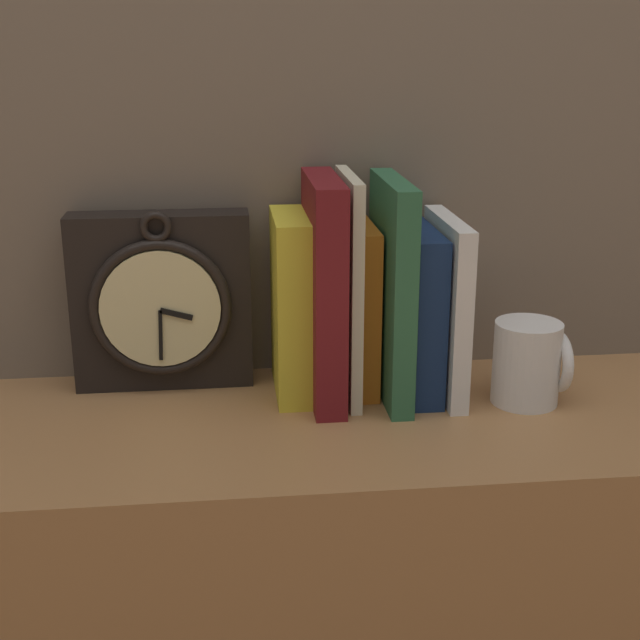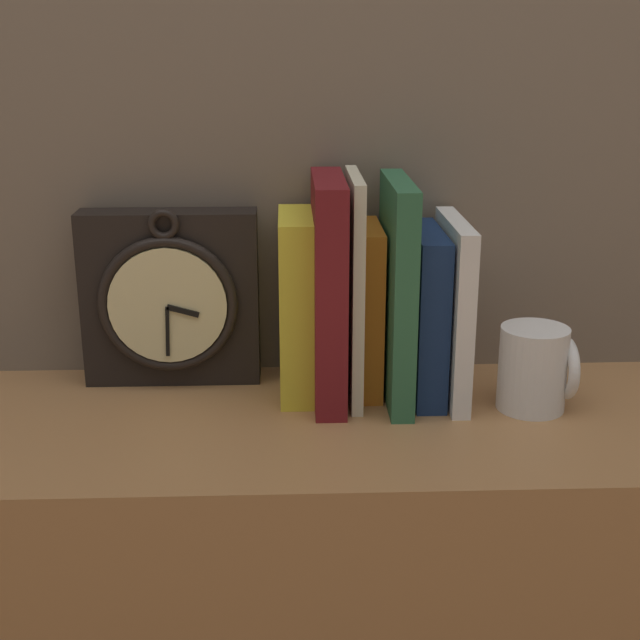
{
  "view_description": "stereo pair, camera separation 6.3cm",
  "coord_description": "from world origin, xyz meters",
  "px_view_note": "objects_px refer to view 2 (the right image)",
  "views": [
    {
      "loc": [
        -0.1,
        -0.84,
        1.09
      ],
      "look_at": [
        0.0,
        0.0,
        0.81
      ],
      "focal_mm": 50.0,
      "sensor_mm": 36.0,
      "label": 1
    },
    {
      "loc": [
        -0.03,
        -0.85,
        1.09
      ],
      "look_at": [
        0.0,
        0.0,
        0.81
      ],
      "focal_mm": 50.0,
      "sensor_mm": 36.0,
      "label": 2
    }
  ],
  "objects_px": {
    "book_slot6_white": "(452,309)",
    "book_slot2_cream": "(354,287)",
    "book_slot0_yellow": "(296,305)",
    "book_slot5_navy": "(425,313)",
    "mug": "(536,368)",
    "book_slot4_green": "(397,291)",
    "book_slot3_orange": "(369,309)",
    "clock": "(170,298)",
    "book_slot1_maroon": "(328,290)"
  },
  "relations": [
    {
      "from": "clock",
      "to": "book_slot1_maroon",
      "type": "distance_m",
      "value": 0.18
    },
    {
      "from": "book_slot4_green",
      "to": "book_slot5_navy",
      "type": "relative_size",
      "value": 1.3
    },
    {
      "from": "book_slot4_green",
      "to": "book_slot5_navy",
      "type": "height_order",
      "value": "book_slot4_green"
    },
    {
      "from": "book_slot0_yellow",
      "to": "book_slot1_maroon",
      "type": "bearing_deg",
      "value": -23.73
    },
    {
      "from": "book_slot2_cream",
      "to": "book_slot6_white",
      "type": "distance_m",
      "value": 0.11
    },
    {
      "from": "book_slot0_yellow",
      "to": "book_slot2_cream",
      "type": "height_order",
      "value": "book_slot2_cream"
    },
    {
      "from": "book_slot3_orange",
      "to": "mug",
      "type": "relative_size",
      "value": 2.05
    },
    {
      "from": "book_slot0_yellow",
      "to": "book_slot5_navy",
      "type": "distance_m",
      "value": 0.14
    },
    {
      "from": "book_slot3_orange",
      "to": "book_slot5_navy",
      "type": "xyz_separation_m",
      "value": [
        0.06,
        -0.01,
        -0.0
      ]
    },
    {
      "from": "book_slot2_cream",
      "to": "book_slot6_white",
      "type": "height_order",
      "value": "book_slot2_cream"
    },
    {
      "from": "mug",
      "to": "clock",
      "type": "bearing_deg",
      "value": 166.57
    },
    {
      "from": "book_slot1_maroon",
      "to": "book_slot3_orange",
      "type": "distance_m",
      "value": 0.06
    },
    {
      "from": "book_slot2_cream",
      "to": "book_slot4_green",
      "type": "distance_m",
      "value": 0.05
    },
    {
      "from": "book_slot4_green",
      "to": "mug",
      "type": "distance_m",
      "value": 0.17
    },
    {
      "from": "book_slot0_yellow",
      "to": "book_slot2_cream",
      "type": "bearing_deg",
      "value": -7.31
    },
    {
      "from": "book_slot3_orange",
      "to": "book_slot6_white",
      "type": "relative_size",
      "value": 0.95
    },
    {
      "from": "book_slot3_orange",
      "to": "book_slot4_green",
      "type": "bearing_deg",
      "value": -41.51
    },
    {
      "from": "book_slot5_navy",
      "to": "mug",
      "type": "bearing_deg",
      "value": -25.02
    },
    {
      "from": "clock",
      "to": "book_slot5_navy",
      "type": "relative_size",
      "value": 1.12
    },
    {
      "from": "book_slot5_navy",
      "to": "book_slot6_white",
      "type": "bearing_deg",
      "value": -12.23
    },
    {
      "from": "book_slot5_navy",
      "to": "book_slot6_white",
      "type": "distance_m",
      "value": 0.03
    },
    {
      "from": "book_slot1_maroon",
      "to": "book_slot5_navy",
      "type": "xyz_separation_m",
      "value": [
        0.11,
        0.01,
        -0.03
      ]
    },
    {
      "from": "book_slot1_maroon",
      "to": "book_slot5_navy",
      "type": "height_order",
      "value": "book_slot1_maroon"
    },
    {
      "from": "book_slot0_yellow",
      "to": "book_slot6_white",
      "type": "bearing_deg",
      "value": -4.98
    },
    {
      "from": "book_slot3_orange",
      "to": "book_slot6_white",
      "type": "distance_m",
      "value": 0.09
    },
    {
      "from": "book_slot0_yellow",
      "to": "book_slot2_cream",
      "type": "relative_size",
      "value": 0.82
    },
    {
      "from": "book_slot5_navy",
      "to": "book_slot2_cream",
      "type": "bearing_deg",
      "value": 179.61
    },
    {
      "from": "clock",
      "to": "mug",
      "type": "relative_size",
      "value": 2.27
    },
    {
      "from": "book_slot3_orange",
      "to": "book_slot5_navy",
      "type": "distance_m",
      "value": 0.06
    },
    {
      "from": "book_slot6_white",
      "to": "book_slot5_navy",
      "type": "bearing_deg",
      "value": 167.77
    },
    {
      "from": "book_slot4_green",
      "to": "mug",
      "type": "bearing_deg",
      "value": -16.43
    },
    {
      "from": "clock",
      "to": "book_slot2_cream",
      "type": "height_order",
      "value": "book_slot2_cream"
    },
    {
      "from": "book_slot6_white",
      "to": "book_slot3_orange",
      "type": "bearing_deg",
      "value": 166.91
    },
    {
      "from": "book_slot3_orange",
      "to": "mug",
      "type": "bearing_deg",
      "value": -21.19
    },
    {
      "from": "book_slot5_navy",
      "to": "book_slot3_orange",
      "type": "bearing_deg",
      "value": 166.5
    },
    {
      "from": "book_slot3_orange",
      "to": "mug",
      "type": "height_order",
      "value": "book_slot3_orange"
    },
    {
      "from": "book_slot3_orange",
      "to": "book_slot5_navy",
      "type": "relative_size",
      "value": 1.01
    },
    {
      "from": "book_slot0_yellow",
      "to": "mug",
      "type": "relative_size",
      "value": 2.21
    },
    {
      "from": "clock",
      "to": "book_slot3_orange",
      "type": "distance_m",
      "value": 0.22
    },
    {
      "from": "book_slot0_yellow",
      "to": "book_slot3_orange",
      "type": "bearing_deg",
      "value": 4.14
    },
    {
      "from": "book_slot1_maroon",
      "to": "mug",
      "type": "height_order",
      "value": "book_slot1_maroon"
    },
    {
      "from": "book_slot0_yellow",
      "to": "book_slot1_maroon",
      "type": "distance_m",
      "value": 0.04
    },
    {
      "from": "book_slot6_white",
      "to": "book_slot1_maroon",
      "type": "bearing_deg",
      "value": -179.82
    },
    {
      "from": "book_slot6_white",
      "to": "book_slot2_cream",
      "type": "bearing_deg",
      "value": 176.39
    },
    {
      "from": "clock",
      "to": "book_slot4_green",
      "type": "distance_m",
      "value": 0.25
    },
    {
      "from": "book_slot0_yellow",
      "to": "mug",
      "type": "distance_m",
      "value": 0.27
    },
    {
      "from": "mug",
      "to": "book_slot4_green",
      "type": "bearing_deg",
      "value": 163.57
    },
    {
      "from": "book_slot0_yellow",
      "to": "book_slot1_maroon",
      "type": "height_order",
      "value": "book_slot1_maroon"
    },
    {
      "from": "book_slot2_cream",
      "to": "book_slot4_green",
      "type": "bearing_deg",
      "value": -12.44
    },
    {
      "from": "book_slot0_yellow",
      "to": "book_slot2_cream",
      "type": "xyz_separation_m",
      "value": [
        0.06,
        -0.01,
        0.02
      ]
    }
  ]
}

